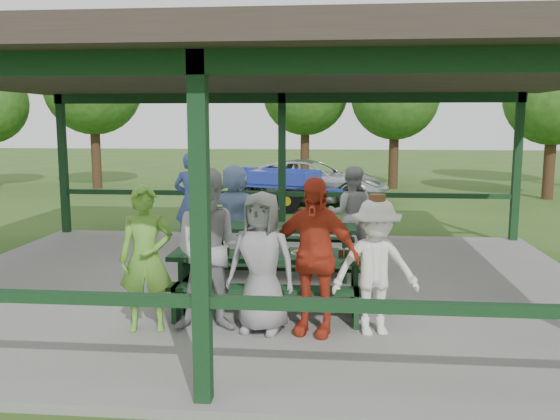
# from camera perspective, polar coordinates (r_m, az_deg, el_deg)

# --- Properties ---
(ground) EXTENTS (90.00, 90.00, 0.00)m
(ground) POSITION_cam_1_polar(r_m,az_deg,el_deg) (9.06, -2.01, -7.68)
(ground) COLOR #2E4B17
(ground) RESTS_ON ground
(concrete_slab) EXTENTS (10.00, 8.00, 0.10)m
(concrete_slab) POSITION_cam_1_polar(r_m,az_deg,el_deg) (9.04, -2.01, -7.38)
(concrete_slab) COLOR slate
(concrete_slab) RESTS_ON ground
(pavilion_structure) EXTENTS (10.60, 8.60, 3.24)m
(pavilion_structure) POSITION_cam_1_polar(r_m,az_deg,el_deg) (8.72, -2.12, 12.74)
(pavilion_structure) COLOR black
(pavilion_structure) RESTS_ON concrete_slab
(picnic_table_near) EXTENTS (2.55, 1.39, 0.75)m
(picnic_table_near) POSITION_cam_1_polar(r_m,az_deg,el_deg) (7.72, -0.97, -6.14)
(picnic_table_near) COLOR black
(picnic_table_near) RESTS_ON concrete_slab
(picnic_table_far) EXTENTS (2.41, 1.39, 0.75)m
(picnic_table_far) POSITION_cam_1_polar(r_m,az_deg,el_deg) (9.66, 0.13, -3.16)
(picnic_table_far) COLOR black
(picnic_table_far) RESTS_ON concrete_slab
(table_setting) EXTENTS (2.43, 0.45, 0.10)m
(table_setting) POSITION_cam_1_polar(r_m,az_deg,el_deg) (7.67, -0.79, -3.85)
(table_setting) COLOR white
(table_setting) RESTS_ON picnic_table_near
(contestant_green) EXTENTS (0.69, 0.53, 1.71)m
(contestant_green) POSITION_cam_1_polar(r_m,az_deg,el_deg) (7.04, -12.77, -4.60)
(contestant_green) COLOR #5B9730
(contestant_green) RESTS_ON concrete_slab
(contestant_grey_left) EXTENTS (1.01, 0.83, 1.90)m
(contestant_grey_left) POSITION_cam_1_polar(r_m,az_deg,el_deg) (6.89, -6.59, -3.90)
(contestant_grey_left) COLOR gray
(contestant_grey_left) RESTS_ON concrete_slab
(contestant_grey_mid) EXTENTS (0.89, 0.67, 1.64)m
(contestant_grey_mid) POSITION_cam_1_polar(r_m,az_deg,el_deg) (6.85, -1.78, -5.05)
(contestant_grey_mid) COLOR gray
(contestant_grey_mid) RESTS_ON concrete_slab
(contestant_red) EXTENTS (1.14, 0.71, 1.82)m
(contestant_red) POSITION_cam_1_polar(r_m,az_deg,el_deg) (6.77, 3.24, -4.46)
(contestant_red) COLOR #B8341C
(contestant_red) RESTS_ON concrete_slab
(contestant_white_fedora) EXTENTS (1.11, 0.77, 1.62)m
(contestant_white_fedora) POSITION_cam_1_polar(r_m,az_deg,el_deg) (6.85, 9.18, -5.43)
(contestant_white_fedora) COLOR white
(contestant_white_fedora) RESTS_ON concrete_slab
(spectator_lblue) EXTENTS (1.60, 0.68, 1.68)m
(spectator_lblue) POSITION_cam_1_polar(r_m,az_deg,el_deg) (10.59, -4.32, -0.12)
(spectator_lblue) COLOR #839FCB
(spectator_lblue) RESTS_ON concrete_slab
(spectator_blue) EXTENTS (0.72, 0.50, 1.88)m
(spectator_blue) POSITION_cam_1_polar(r_m,az_deg,el_deg) (11.20, -8.47, 0.81)
(spectator_blue) COLOR #384B92
(spectator_blue) RESTS_ON concrete_slab
(spectator_grey) EXTENTS (0.84, 0.66, 1.67)m
(spectator_grey) POSITION_cam_1_polar(r_m,az_deg,el_deg) (10.32, 6.86, -0.41)
(spectator_grey) COLOR gray
(spectator_grey) RESTS_ON concrete_slab
(pickup_truck) EXTENTS (5.10, 2.90, 1.34)m
(pickup_truck) POSITION_cam_1_polar(r_m,az_deg,el_deg) (18.47, 2.96, 2.77)
(pickup_truck) COLOR silver
(pickup_truck) RESTS_ON ground
(farm_trailer) EXTENTS (3.47, 2.20, 1.21)m
(farm_trailer) POSITION_cam_1_polar(r_m,az_deg,el_deg) (17.29, -0.71, 2.15)
(farm_trailer) COLOR navy
(farm_trailer) RESTS_ON ground
(tree_far_left) EXTENTS (3.59, 3.59, 5.61)m
(tree_far_left) POSITION_cam_1_polar(r_m,az_deg,el_deg) (23.49, -17.56, 11.25)
(tree_far_left) COLOR black
(tree_far_left) RESTS_ON ground
(tree_left) EXTENTS (3.46, 3.46, 5.41)m
(tree_left) POSITION_cam_1_polar(r_m,az_deg,el_deg) (24.37, 2.44, 11.21)
(tree_left) COLOR black
(tree_left) RESTS_ON ground
(tree_mid) EXTENTS (3.26, 3.26, 5.09)m
(tree_mid) POSITION_cam_1_polar(r_m,az_deg,el_deg) (22.67, 11.04, 10.71)
(tree_mid) COLOR black
(tree_mid) RESTS_ON ground
(tree_right) EXTENTS (3.12, 3.12, 4.87)m
(tree_right) POSITION_cam_1_polar(r_m,az_deg,el_deg) (21.12, 24.85, 9.85)
(tree_right) COLOR black
(tree_right) RESTS_ON ground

